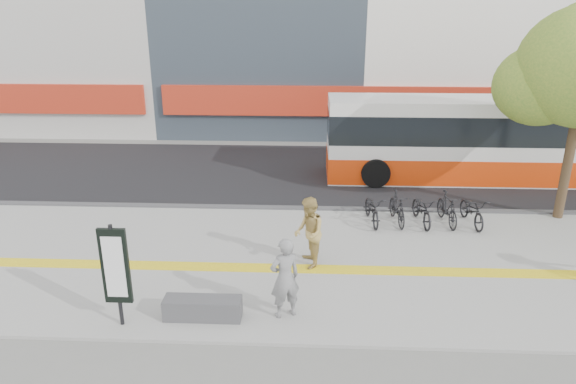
{
  "coord_description": "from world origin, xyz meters",
  "views": [
    {
      "loc": [
        -0.42,
        -10.24,
        6.16
      ],
      "look_at": [
        -0.98,
        2.0,
        1.73
      ],
      "focal_mm": 32.0,
      "sensor_mm": 36.0,
      "label": 1
    }
  ],
  "objects_px": {
    "signboard": "(115,268)",
    "seated_woman": "(285,278)",
    "bus": "(480,142)",
    "pedestrian_tan": "(309,233)",
    "bench": "(203,308)"
  },
  "relations": [
    {
      "from": "signboard",
      "to": "seated_woman",
      "type": "relative_size",
      "value": 1.25
    },
    {
      "from": "bus",
      "to": "pedestrian_tan",
      "type": "xyz_separation_m",
      "value": [
        -6.28,
        -7.3,
        -0.5
      ]
    },
    {
      "from": "bench",
      "to": "pedestrian_tan",
      "type": "bearing_deg",
      "value": 47.97
    },
    {
      "from": "bench",
      "to": "signboard",
      "type": "distance_m",
      "value": 1.94
    },
    {
      "from": "signboard",
      "to": "bus",
      "type": "height_order",
      "value": "bus"
    },
    {
      "from": "bench",
      "to": "seated_woman",
      "type": "bearing_deg",
      "value": 5.64
    },
    {
      "from": "bench",
      "to": "bus",
      "type": "xyz_separation_m",
      "value": [
        8.44,
        9.7,
        1.17
      ]
    },
    {
      "from": "bus",
      "to": "pedestrian_tan",
      "type": "distance_m",
      "value": 9.65
    },
    {
      "from": "bench",
      "to": "signboard",
      "type": "relative_size",
      "value": 0.73
    },
    {
      "from": "bench",
      "to": "pedestrian_tan",
      "type": "height_order",
      "value": "pedestrian_tan"
    },
    {
      "from": "signboard",
      "to": "seated_woman",
      "type": "height_order",
      "value": "signboard"
    },
    {
      "from": "seated_woman",
      "to": "pedestrian_tan",
      "type": "relative_size",
      "value": 0.99
    },
    {
      "from": "bench",
      "to": "pedestrian_tan",
      "type": "relative_size",
      "value": 0.9
    },
    {
      "from": "signboard",
      "to": "pedestrian_tan",
      "type": "height_order",
      "value": "signboard"
    },
    {
      "from": "bus",
      "to": "seated_woman",
      "type": "xyz_separation_m",
      "value": [
        -6.75,
        -9.53,
        -0.51
      ]
    }
  ]
}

